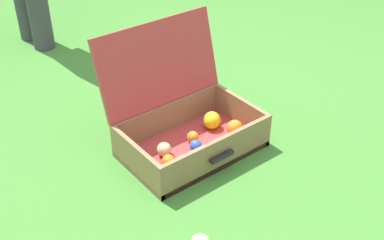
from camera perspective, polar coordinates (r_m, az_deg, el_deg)
ground_plane at (r=2.09m, az=-0.45°, el=-2.69°), size 16.00×16.00×0.00m
open_suitcase at (r=2.02m, az=-0.79°, el=-0.29°), size 0.56×0.47×0.49m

